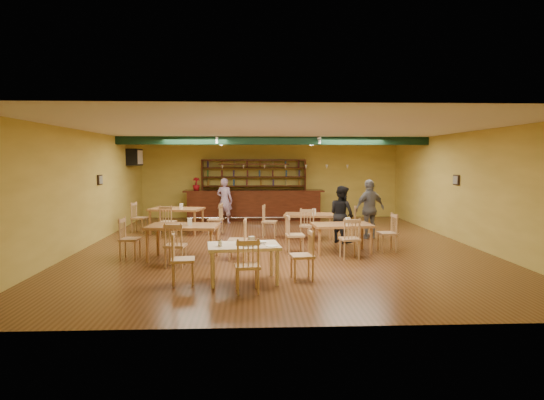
{
  "coord_description": "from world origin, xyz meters",
  "views": [
    {
      "loc": [
        -0.71,
        -12.0,
        2.25
      ],
      "look_at": [
        -0.16,
        0.6,
        1.15
      ],
      "focal_mm": 30.25,
      "sensor_mm": 36.0,
      "label": 1
    }
  ],
  "objects_px": {
    "dining_table_b": "(309,226)",
    "near_table": "(244,263)",
    "patron_right_a": "(342,214)",
    "bar_counter": "(254,205)",
    "dining_table_d": "(342,238)",
    "patron_bar": "(225,201)",
    "dining_table_c": "(184,242)",
    "dining_table_a": "(177,221)"
  },
  "relations": [
    {
      "from": "dining_table_b",
      "to": "near_table",
      "type": "height_order",
      "value": "dining_table_b"
    },
    {
      "from": "dining_table_b",
      "to": "patron_right_a",
      "type": "distance_m",
      "value": 1.21
    },
    {
      "from": "bar_counter",
      "to": "patron_right_a",
      "type": "distance_m",
      "value": 5.41
    },
    {
      "from": "dining_table_d",
      "to": "patron_bar",
      "type": "distance_m",
      "value": 6.26
    },
    {
      "from": "dining_table_c",
      "to": "patron_bar",
      "type": "bearing_deg",
      "value": 89.5
    },
    {
      "from": "patron_bar",
      "to": "dining_table_b",
      "type": "bearing_deg",
      "value": 148.86
    },
    {
      "from": "bar_counter",
      "to": "patron_right_a",
      "type": "bearing_deg",
      "value": -64.04
    },
    {
      "from": "bar_counter",
      "to": "dining_table_b",
      "type": "distance_m",
      "value": 4.36
    },
    {
      "from": "near_table",
      "to": "patron_right_a",
      "type": "bearing_deg",
      "value": 50.32
    },
    {
      "from": "dining_table_b",
      "to": "dining_table_c",
      "type": "relative_size",
      "value": 0.89
    },
    {
      "from": "dining_table_c",
      "to": "patron_bar",
      "type": "height_order",
      "value": "patron_bar"
    },
    {
      "from": "dining_table_a",
      "to": "dining_table_d",
      "type": "bearing_deg",
      "value": -23.54
    },
    {
      "from": "near_table",
      "to": "patron_bar",
      "type": "bearing_deg",
      "value": 89.63
    },
    {
      "from": "near_table",
      "to": "bar_counter",
      "type": "bearing_deg",
      "value": 82.23
    },
    {
      "from": "bar_counter",
      "to": "dining_table_d",
      "type": "height_order",
      "value": "bar_counter"
    },
    {
      "from": "bar_counter",
      "to": "patron_bar",
      "type": "bearing_deg",
      "value": -141.98
    },
    {
      "from": "dining_table_b",
      "to": "patron_bar",
      "type": "distance_m",
      "value": 4.19
    },
    {
      "from": "dining_table_d",
      "to": "patron_right_a",
      "type": "bearing_deg",
      "value": 74.48
    },
    {
      "from": "patron_bar",
      "to": "bar_counter",
      "type": "bearing_deg",
      "value": -122.13
    },
    {
      "from": "near_table",
      "to": "patron_right_a",
      "type": "distance_m",
      "value": 4.74
    },
    {
      "from": "dining_table_b",
      "to": "dining_table_c",
      "type": "xyz_separation_m",
      "value": [
        -3.2,
        -2.74,
        0.04
      ]
    },
    {
      "from": "patron_right_a",
      "to": "dining_table_d",
      "type": "bearing_deg",
      "value": 138.84
    },
    {
      "from": "bar_counter",
      "to": "dining_table_b",
      "type": "bearing_deg",
      "value": -68.9
    },
    {
      "from": "dining_table_a",
      "to": "patron_right_a",
      "type": "xyz_separation_m",
      "value": [
        4.76,
        -1.81,
        0.39
      ]
    },
    {
      "from": "near_table",
      "to": "dining_table_c",
      "type": "bearing_deg",
      "value": 118.76
    },
    {
      "from": "patron_right_a",
      "to": "dining_table_a",
      "type": "bearing_deg",
      "value": 39.03
    },
    {
      "from": "dining_table_a",
      "to": "dining_table_c",
      "type": "height_order",
      "value": "dining_table_c"
    },
    {
      "from": "dining_table_a",
      "to": "patron_bar",
      "type": "bearing_deg",
      "value": 70.55
    },
    {
      "from": "dining_table_a",
      "to": "dining_table_d",
      "type": "xyz_separation_m",
      "value": [
        4.5,
        -3.15,
        -0.04
      ]
    },
    {
      "from": "dining_table_c",
      "to": "patron_right_a",
      "type": "relative_size",
      "value": 1.01
    },
    {
      "from": "dining_table_b",
      "to": "dining_table_d",
      "type": "bearing_deg",
      "value": -65.71
    },
    {
      "from": "dining_table_b",
      "to": "dining_table_d",
      "type": "relative_size",
      "value": 0.99
    },
    {
      "from": "bar_counter",
      "to": "patron_bar",
      "type": "relative_size",
      "value": 3.21
    },
    {
      "from": "dining_table_b",
      "to": "dining_table_d",
      "type": "distance_m",
      "value": 2.21
    },
    {
      "from": "near_table",
      "to": "dining_table_b",
      "type": "bearing_deg",
      "value": 62.95
    },
    {
      "from": "dining_table_a",
      "to": "patron_bar",
      "type": "xyz_separation_m",
      "value": [
        1.33,
        2.23,
        0.42
      ]
    },
    {
      "from": "dining_table_b",
      "to": "near_table",
      "type": "xyz_separation_m",
      "value": [
        -1.8,
        -4.74,
        -0.0
      ]
    },
    {
      "from": "dining_table_d",
      "to": "patron_bar",
      "type": "height_order",
      "value": "patron_bar"
    },
    {
      "from": "dining_table_c",
      "to": "patron_right_a",
      "type": "distance_m",
      "value": 4.46
    },
    {
      "from": "patron_bar",
      "to": "near_table",
      "type": "bearing_deg",
      "value": 115.74
    },
    {
      "from": "dining_table_c",
      "to": "near_table",
      "type": "xyz_separation_m",
      "value": [
        1.4,
        -2.0,
        -0.04
      ]
    },
    {
      "from": "dining_table_c",
      "to": "dining_table_d",
      "type": "xyz_separation_m",
      "value": [
        3.74,
        0.6,
        -0.04
      ]
    }
  ]
}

